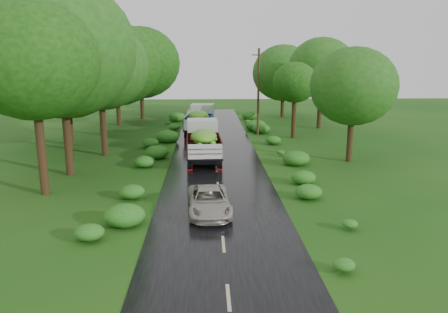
{
  "coord_description": "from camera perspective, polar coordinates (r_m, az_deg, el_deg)",
  "views": [
    {
      "loc": [
        -0.64,
        -16.39,
        7.48
      ],
      "look_at": [
        0.36,
        8.41,
        1.7
      ],
      "focal_mm": 35.0,
      "sensor_mm": 36.0,
      "label": 1
    }
  ],
  "objects": [
    {
      "name": "road_lines",
      "position": [
        23.61,
        -0.65,
        -5.31
      ],
      "size": [
        0.12,
        69.6,
        0.0
      ],
      "color": "#BFB78C",
      "rests_on": "road"
    },
    {
      "name": "trees_right",
      "position": [
        44.65,
        10.93,
        10.35
      ],
      "size": [
        7.03,
        26.79,
        7.9
      ],
      "color": "black",
      "rests_on": "ground"
    },
    {
      "name": "utility_pole",
      "position": [
        41.45,
        4.51,
        8.49
      ],
      "size": [
        1.38,
        0.53,
        8.1
      ],
      "rotation": [
        0.0,
        0.0,
        0.31
      ],
      "color": "#382616",
      "rests_on": "ground"
    },
    {
      "name": "ground",
      "position": [
        18.03,
        -0.07,
        -11.4
      ],
      "size": [
        120.0,
        120.0,
        0.0
      ],
      "primitive_type": "plane",
      "color": "#12470F",
      "rests_on": "ground"
    },
    {
      "name": "road",
      "position": [
        22.67,
        -0.57,
        -6.14
      ],
      "size": [
        6.5,
        80.0,
        0.02
      ],
      "primitive_type": "cube",
      "color": "black",
      "rests_on": "ground"
    },
    {
      "name": "truck_near",
      "position": [
        31.4,
        -2.73,
        2.2
      ],
      "size": [
        2.54,
        6.6,
        2.74
      ],
      "rotation": [
        0.0,
        0.0,
        0.04
      ],
      "color": "black",
      "rests_on": "ground"
    },
    {
      "name": "truck_far",
      "position": [
        42.22,
        -3.12,
        4.98
      ],
      "size": [
        2.93,
        6.63,
        2.7
      ],
      "rotation": [
        0.0,
        0.0,
        -0.11
      ],
      "color": "black",
      "rests_on": "ground"
    },
    {
      "name": "car",
      "position": [
        21.15,
        -1.96,
        -5.82
      ],
      "size": [
        2.22,
        4.42,
        1.2
      ],
      "primitive_type": "imported",
      "rotation": [
        0.0,
        0.0,
        0.05
      ],
      "color": "#AFA79B",
      "rests_on": "road"
    },
    {
      "name": "trees_left",
      "position": [
        39.49,
        -16.18,
        11.67
      ],
      "size": [
        8.24,
        33.25,
        9.78
      ],
      "color": "black",
      "rests_on": "ground"
    },
    {
      "name": "shrubs",
      "position": [
        31.22,
        -1.08,
        -0.1
      ],
      "size": [
        11.9,
        44.0,
        0.7
      ],
      "color": "#165D18",
      "rests_on": "ground"
    }
  ]
}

